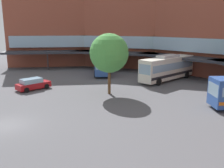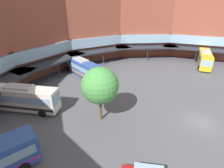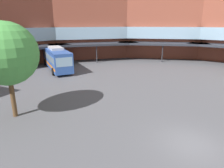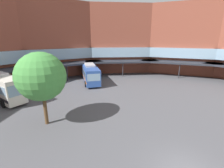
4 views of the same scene
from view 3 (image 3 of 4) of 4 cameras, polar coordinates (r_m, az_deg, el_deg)
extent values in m
plane|color=#515156|center=(14.28, 21.37, -15.59)|extent=(119.06, 119.06, 0.00)
cube|color=brown|center=(46.42, 14.04, 17.69)|extent=(15.33, 17.21, 16.52)
cube|color=#8CADC6|center=(45.87, 13.81, 14.00)|extent=(14.46, 16.01, 2.31)
cube|color=#282B33|center=(41.64, 14.01, 10.96)|extent=(13.76, 15.97, 0.40)
cylinder|color=#2D2D33|center=(40.25, 14.00, 8.39)|extent=(0.20, 0.20, 3.30)
cube|color=brown|center=(44.49, -6.42, 18.12)|extent=(18.07, 12.90, 16.52)
cube|color=#8CADC6|center=(43.95, -6.14, 14.26)|extent=(16.63, 12.37, 2.31)
cube|color=#282B33|center=(39.79, -4.87, 11.13)|extent=(17.20, 11.10, 0.40)
cylinder|color=#2D2D33|center=(38.45, -4.32, 8.45)|extent=(0.20, 0.20, 3.30)
cube|color=brown|center=(40.94, -27.66, 16.46)|extent=(17.18, 6.00, 16.52)
cube|color=#8CADC6|center=(40.41, -26.83, 12.32)|extent=(15.46, 6.24, 2.31)
cube|color=#282B33|center=(36.38, -24.44, 9.12)|extent=(17.18, 4.00, 0.40)
cylinder|color=#2D2D33|center=(35.11, -23.26, 6.28)|extent=(0.20, 0.20, 3.30)
cube|color=#2D519E|center=(34.14, -15.41, 7.04)|extent=(5.77, 11.71, 2.90)
cube|color=#8CADC6|center=(34.09, -15.45, 7.61)|extent=(5.63, 11.06, 0.93)
cube|color=orange|center=(34.29, -15.30, 5.70)|extent=(5.73, 11.49, 0.35)
cube|color=#8CADC6|center=(28.60, -13.32, 6.03)|extent=(2.22, 0.77, 1.28)
cube|color=#B2B2B7|center=(33.91, -15.63, 9.75)|extent=(2.92, 4.47, 0.36)
cylinder|color=black|center=(30.91, -11.51, 3.93)|extent=(0.60, 1.14, 1.10)
cylinder|color=black|center=(30.41, -16.24, 3.37)|extent=(0.60, 1.14, 1.10)
cylinder|color=black|center=(38.36, -14.45, 6.27)|extent=(0.60, 1.14, 1.10)
cylinder|color=black|center=(37.96, -18.29, 5.83)|extent=(0.60, 1.14, 1.10)
cylinder|color=brown|center=(17.98, -26.27, -2.61)|extent=(0.36, 0.36, 3.82)
sphere|color=#479342|center=(17.26, -27.69, 7.56)|extent=(4.81, 4.81, 4.81)
camera|label=1|loc=(33.99, 37.47, 15.45)|focal=39.92mm
camera|label=2|loc=(14.27, -120.09, 23.20)|focal=28.17mm
camera|label=4|loc=(2.80, 56.03, 40.06)|focal=25.59mm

